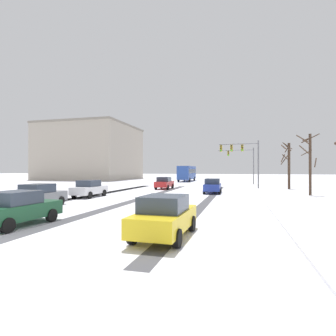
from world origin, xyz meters
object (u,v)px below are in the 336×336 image
Objects in this scene: car_blue_second at (213,186)px; car_yellow_cab_sixth at (165,216)px; car_red_lead at (164,183)px; car_dark_green_fifth at (17,208)px; bare_tree_sidewalk_mid at (309,161)px; office_building_far_left_block at (92,153)px; bare_tree_sidewalk_far at (288,163)px; car_grey_fourth at (39,195)px; traffic_signal_far_right at (243,159)px; car_white_third at (89,189)px; bus_oncoming at (187,172)px; traffic_signal_near_right at (242,154)px.

car_blue_second is 1.00× the size of car_yellow_cab_sixth.
car_red_lead and car_dark_green_fifth have the same top height.
bare_tree_sidewalk_mid reaches higher than car_yellow_cab_sixth.
office_building_far_left_block is at bearing 142.68° from bare_tree_sidewalk_mid.
car_dark_green_fifth is 33.06m from bare_tree_sidewalk_far.
car_grey_fourth is 0.65× the size of bare_tree_sidewalk_mid.
traffic_signal_far_right is at bearing 117.86° from bare_tree_sidewalk_far.
car_red_lead is 19.40m from car_grey_fourth.
car_white_third is (-3.99, -12.10, 0.00)m from car_red_lead.
office_building_far_left_block is (-28.75, 54.53, 6.43)m from car_dark_green_fifth.
car_blue_second is at bearing 53.16° from car_grey_fourth.
office_building_far_left_block is at bearing 123.27° from car_yellow_cab_sixth.
car_yellow_cab_sixth is (10.96, -12.63, 0.00)m from car_white_third.
car_white_third is at bearing -141.15° from bare_tree_sidewalk_far.
car_dark_green_fifth is (-7.12, -19.68, 0.00)m from car_blue_second.
bare_tree_sidewalk_far is (20.13, 16.21, 2.64)m from car_white_third.
bus_oncoming reaches higher than car_blue_second.
traffic_signal_far_right is 39.84m from car_yellow_cab_sixth.
car_red_lead is 8.43m from car_blue_second.
car_grey_fourth is at bearing 122.74° from car_dark_green_fifth.
traffic_signal_far_right is 1.57× the size of car_grey_fourth.
car_white_third is 0.19× the size of office_building_far_left_block.
bare_tree_sidewalk_far reaches higher than car_red_lead.
bus_oncoming is at bearing 86.22° from car_white_third.
bus_oncoming reaches higher than car_dark_green_fifth.
car_dark_green_fifth is at bearing -109.88° from car_blue_second.
car_red_lead is at bearing 105.73° from car_yellow_cab_sixth.
bus_oncoming is (-8.49, 29.34, 1.18)m from car_blue_second.
traffic_signal_far_right reaches higher than car_grey_fourth.
bare_tree_sidewalk_mid is (16.88, 19.75, 2.70)m from car_dark_green_fifth.
car_red_lead is at bearing -125.37° from traffic_signal_far_right.
car_red_lead is at bearing 145.05° from car_blue_second.
office_building_far_left_block is at bearing 133.96° from car_red_lead.
bare_tree_sidewalk_mid is at bearing -72.45° from traffic_signal_far_right.
traffic_signal_far_right is at bearing 107.55° from bare_tree_sidewalk_mid.
traffic_signal_near_right is at bearing -167.46° from bare_tree_sidewalk_far.
car_white_third and car_dark_green_fifth have the same top height.
car_red_lead is 42.20m from office_building_far_left_block.
traffic_signal_near_right is at bearing 83.36° from car_yellow_cab_sixth.
traffic_signal_far_right is at bearing -38.85° from bus_oncoming.
traffic_signal_near_right is 24.85m from bus_oncoming.
office_building_far_left_block is (-35.87, 34.85, 6.43)m from car_blue_second.
traffic_signal_near_right is 47.73m from office_building_far_left_block.
car_blue_second is at bearing -135.88° from bare_tree_sidewalk_far.
car_yellow_cab_sixth is 22.37m from bare_tree_sidewalk_mid.
car_blue_second is 19.90m from car_yellow_cab_sixth.
bare_tree_sidewalk_mid is at bearing 49.48° from car_dark_green_fifth.
car_dark_green_fifth is 61.98m from office_building_far_left_block.
bus_oncoming is (-1.57, 24.50, 1.18)m from car_red_lead.
bare_tree_sidewalk_far is 0.29× the size of office_building_far_left_block.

